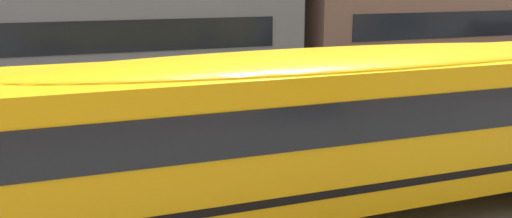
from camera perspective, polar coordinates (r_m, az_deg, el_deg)
The scene contains 5 objects.
ground_plane at distance 12.63m, azimuth 17.39°, elevation -4.98°, with size 400.00×400.00×0.00m, color #54514F.
sidewalk_far at distance 19.68m, azimuth 2.39°, elevation 2.11°, with size 120.00×3.00×0.01m, color gray.
lane_centreline at distance 12.63m, azimuth 17.39°, elevation -4.97°, with size 110.00×0.16×0.01m, color silver.
school_bus at distance 9.03m, azimuth 9.45°, elevation -0.94°, with size 12.34×2.91×2.76m.
parked_car_green_by_hydrant at distance 18.57m, azimuth 14.94°, elevation 3.62°, with size 3.92×1.91×1.64m.
Camera 1 is at (-7.53, -9.38, 3.84)m, focal length 38.59 mm.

